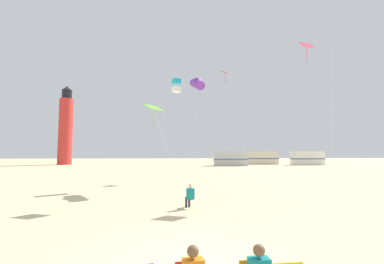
# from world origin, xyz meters

# --- Properties ---
(kite_flyer_standing) EXTENTS (0.45, 0.56, 1.16)m
(kite_flyer_standing) POSITION_xyz_m (0.21, 6.29, 0.61)
(kite_flyer_standing) COLOR #147F84
(kite_flyer_standing) RESTS_ON ground
(kite_diamond_lime) EXTENTS (2.43, 2.43, 5.36)m
(kite_diamond_lime) POSITION_xyz_m (-1.67, 8.16, 4.99)
(kite_diamond_lime) COLOR silver
(kite_diamond_lime) RESTS_ON ground
(kite_diamond_rainbow) EXTENTS (2.38, 2.51, 10.19)m
(kite_diamond_rainbow) POSITION_xyz_m (8.59, 10.34, 9.55)
(kite_diamond_rainbow) COLOR silver
(kite_diamond_rainbow) RESTS_ON ground
(kite_tube_violet) EXTENTS (3.25, 3.18, 8.88)m
(kite_tube_violet) POSITION_xyz_m (1.26, 14.15, 8.17)
(kite_tube_violet) COLOR silver
(kite_tube_violet) RESTS_ON ground
(kite_diamond_scarlet) EXTENTS (2.97, 2.97, 11.69)m
(kite_diamond_scarlet) POSITION_xyz_m (5.14, 21.29, 10.93)
(kite_diamond_scarlet) COLOR silver
(kite_diamond_scarlet) RESTS_ON ground
(kite_box_cyan) EXTENTS (1.72, 2.01, 8.91)m
(kite_box_cyan) POSITION_xyz_m (-0.39, 15.42, 8.32)
(kite_box_cyan) COLOR silver
(kite_box_cyan) RESTS_ON ground
(lighthouse_distant) EXTENTS (2.80, 2.80, 16.80)m
(lighthouse_distant) POSITION_xyz_m (-23.64, 49.80, 7.84)
(lighthouse_distant) COLOR red
(lighthouse_distant) RESTS_ON ground
(rv_van_silver) EXTENTS (6.47, 2.42, 2.80)m
(rv_van_silver) POSITION_xyz_m (10.39, 43.32, 1.39)
(rv_van_silver) COLOR #B7BABF
(rv_van_silver) RESTS_ON ground
(rv_van_cream) EXTENTS (6.52, 2.58, 2.80)m
(rv_van_cream) POSITION_xyz_m (18.49, 48.52, 1.39)
(rv_van_cream) COLOR beige
(rv_van_cream) RESTS_ON ground
(rv_van_white) EXTENTS (6.56, 2.70, 2.80)m
(rv_van_white) POSITION_xyz_m (26.91, 45.40, 1.39)
(rv_van_white) COLOR white
(rv_van_white) RESTS_ON ground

